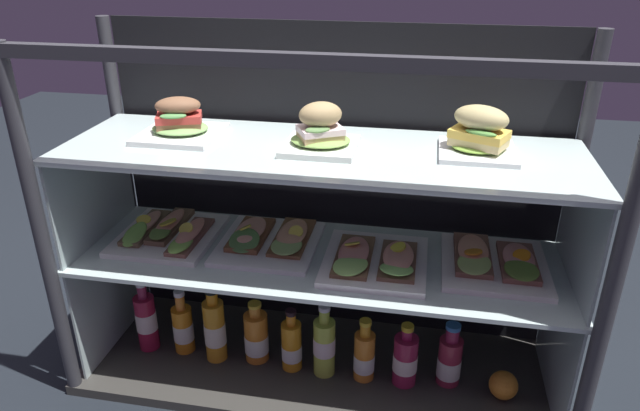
# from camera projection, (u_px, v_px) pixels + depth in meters

# --- Properties ---
(ground_plane) EXTENTS (6.00, 6.00, 0.02)m
(ground_plane) POSITION_uv_depth(u_px,v_px,m) (320.00, 372.00, 1.77)
(ground_plane) COLOR black
(ground_plane) RESTS_ON ground
(case_base_deck) EXTENTS (1.40, 0.48, 0.03)m
(case_base_deck) POSITION_uv_depth(u_px,v_px,m) (320.00, 366.00, 1.76)
(case_base_deck) COLOR #34332F
(case_base_deck) RESTS_ON ground
(case_frame) EXTENTS (1.40, 0.48, 1.00)m
(case_frame) POSITION_uv_depth(u_px,v_px,m) (328.00, 192.00, 1.65)
(case_frame) COLOR #333338
(case_frame) RESTS_ON ground
(riser_lower_tier) EXTENTS (1.32, 0.40, 0.36)m
(riser_lower_tier) POSITION_uv_depth(u_px,v_px,m) (320.00, 313.00, 1.68)
(riser_lower_tier) COLOR silver
(riser_lower_tier) RESTS_ON case_base_deck
(shelf_lower_glass) EXTENTS (1.34, 0.42, 0.01)m
(shelf_lower_glass) POSITION_uv_depth(u_px,v_px,m) (320.00, 258.00, 1.60)
(shelf_lower_glass) COLOR silver
(shelf_lower_glass) RESTS_ON riser_lower_tier
(riser_upper_tier) EXTENTS (1.32, 0.40, 0.30)m
(riser_upper_tier) POSITION_uv_depth(u_px,v_px,m) (320.00, 208.00, 1.54)
(riser_upper_tier) COLOR silver
(riser_upper_tier) RESTS_ON shelf_lower_glass
(shelf_upper_glass) EXTENTS (1.34, 0.42, 0.01)m
(shelf_upper_glass) POSITION_uv_depth(u_px,v_px,m) (320.00, 152.00, 1.47)
(shelf_upper_glass) COLOR silver
(shelf_upper_glass) RESTS_ON riser_upper_tier
(plated_roll_sandwich_mid_left) EXTENTS (0.21, 0.21, 0.11)m
(plated_roll_sandwich_mid_left) POSITION_uv_depth(u_px,v_px,m) (180.00, 124.00, 1.55)
(plated_roll_sandwich_mid_left) COLOR white
(plated_roll_sandwich_mid_left) RESTS_ON shelf_upper_glass
(plated_roll_sandwich_far_right) EXTENTS (0.18, 0.18, 0.12)m
(plated_roll_sandwich_far_right) POSITION_uv_depth(u_px,v_px,m) (319.00, 132.00, 1.46)
(plated_roll_sandwich_far_right) COLOR white
(plated_roll_sandwich_far_right) RESTS_ON shelf_upper_glass
(plated_roll_sandwich_right_of_center) EXTENTS (0.19, 0.19, 0.12)m
(plated_roll_sandwich_right_of_center) POSITION_uv_depth(u_px,v_px,m) (479.00, 135.00, 1.42)
(plated_roll_sandwich_right_of_center) COLOR white
(plated_roll_sandwich_right_of_center) RESTS_ON shelf_upper_glass
(open_sandwich_tray_left_of_center) EXTENTS (0.28, 0.30, 0.06)m
(open_sandwich_tray_left_of_center) POSITION_uv_depth(u_px,v_px,m) (168.00, 233.00, 1.69)
(open_sandwich_tray_left_of_center) COLOR white
(open_sandwich_tray_left_of_center) RESTS_ON shelf_lower_glass
(open_sandwich_tray_far_left) EXTENTS (0.28, 0.30, 0.06)m
(open_sandwich_tray_far_left) POSITION_uv_depth(u_px,v_px,m) (269.00, 239.00, 1.65)
(open_sandwich_tray_far_left) COLOR white
(open_sandwich_tray_far_left) RESTS_ON shelf_lower_glass
(open_sandwich_tray_mid_left) EXTENTS (0.28, 0.30, 0.06)m
(open_sandwich_tray_mid_left) POSITION_uv_depth(u_px,v_px,m) (375.00, 260.00, 1.55)
(open_sandwich_tray_mid_left) COLOR white
(open_sandwich_tray_mid_left) RESTS_ON shelf_lower_glass
(open_sandwich_tray_near_left_corner) EXTENTS (0.28, 0.30, 0.06)m
(open_sandwich_tray_near_left_corner) POSITION_uv_depth(u_px,v_px,m) (494.00, 262.00, 1.54)
(open_sandwich_tray_near_left_corner) COLOR white
(open_sandwich_tray_near_left_corner) RESTS_ON shelf_lower_glass
(juice_bottle_tucked_behind) EXTENTS (0.06, 0.06, 0.24)m
(juice_bottle_tucked_behind) POSITION_uv_depth(u_px,v_px,m) (146.00, 320.00, 1.78)
(juice_bottle_tucked_behind) COLOR #9F1B3A
(juice_bottle_tucked_behind) RESTS_ON case_base_deck
(juice_bottle_back_center) EXTENTS (0.06, 0.06, 0.21)m
(juice_bottle_back_center) POSITION_uv_depth(u_px,v_px,m) (183.00, 328.00, 1.78)
(juice_bottle_back_center) COLOR orange
(juice_bottle_back_center) RESTS_ON case_base_deck
(juice_bottle_front_fourth) EXTENTS (0.06, 0.06, 0.25)m
(juice_bottle_front_fourth) POSITION_uv_depth(u_px,v_px,m) (215.00, 330.00, 1.73)
(juice_bottle_front_fourth) COLOR orange
(juice_bottle_front_fourth) RESTS_ON case_base_deck
(juice_bottle_front_second) EXTENTS (0.07, 0.07, 0.20)m
(juice_bottle_front_second) POSITION_uv_depth(u_px,v_px,m) (256.00, 337.00, 1.74)
(juice_bottle_front_second) COLOR orange
(juice_bottle_front_second) RESTS_ON case_base_deck
(juice_bottle_front_middle) EXTENTS (0.06, 0.06, 0.20)m
(juice_bottle_front_middle) POSITION_uv_depth(u_px,v_px,m) (292.00, 346.00, 1.71)
(juice_bottle_front_middle) COLOR orange
(juice_bottle_front_middle) RESTS_ON case_base_deck
(juice_bottle_front_right_end) EXTENTS (0.06, 0.06, 0.23)m
(juice_bottle_front_right_end) POSITION_uv_depth(u_px,v_px,m) (324.00, 345.00, 1.68)
(juice_bottle_front_right_end) COLOR #C0D648
(juice_bottle_front_right_end) RESTS_ON case_base_deck
(juice_bottle_front_left_end) EXTENTS (0.06, 0.06, 0.20)m
(juice_bottle_front_left_end) POSITION_uv_depth(u_px,v_px,m) (364.00, 356.00, 1.67)
(juice_bottle_front_left_end) COLOR orange
(juice_bottle_front_left_end) RESTS_ON case_base_deck
(juice_bottle_back_right) EXTENTS (0.07, 0.07, 0.20)m
(juice_bottle_back_right) POSITION_uv_depth(u_px,v_px,m) (405.00, 359.00, 1.65)
(juice_bottle_back_right) COLOR #9A2045
(juice_bottle_back_right) RESTS_ON case_base_deck
(juice_bottle_back_left) EXTENTS (0.07, 0.07, 0.20)m
(juice_bottle_back_left) POSITION_uv_depth(u_px,v_px,m) (449.00, 360.00, 1.65)
(juice_bottle_back_left) COLOR #98283F
(juice_bottle_back_left) RESTS_ON case_base_deck
(orange_fruit_beside_bottles) EXTENTS (0.08, 0.08, 0.08)m
(orange_fruit_beside_bottles) POSITION_uv_depth(u_px,v_px,m) (503.00, 385.00, 1.61)
(orange_fruit_beside_bottles) COLOR orange
(orange_fruit_beside_bottles) RESTS_ON case_base_deck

